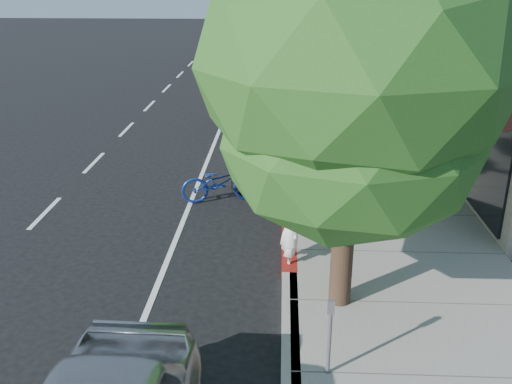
# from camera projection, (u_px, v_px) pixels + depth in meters

# --- Properties ---
(ground) EXTENTS (120.00, 120.00, 0.00)m
(ground) POSITION_uv_depth(u_px,v_px,m) (289.00, 255.00, 12.38)
(ground) COLOR black
(ground) RESTS_ON ground
(sidewalk) EXTENTS (4.60, 56.00, 0.15)m
(sidewalk) POSITION_uv_depth(u_px,v_px,m) (354.00, 146.00, 19.67)
(sidewalk) COLOR gray
(sidewalk) RESTS_ON ground
(curb) EXTENTS (0.30, 56.00, 0.15)m
(curb) POSITION_uv_depth(u_px,v_px,m) (288.00, 145.00, 19.78)
(curb) COLOR #9E998E
(curb) RESTS_ON ground
(curb_red_segment) EXTENTS (0.32, 4.00, 0.15)m
(curb_red_segment) POSITION_uv_depth(u_px,v_px,m) (289.00, 232.00, 13.28)
(curb_red_segment) COLOR maroon
(curb_red_segment) RESTS_ON ground
(storefront_building) EXTENTS (10.00, 36.00, 7.00)m
(storefront_building) POSITION_uv_depth(u_px,v_px,m) (488.00, 19.00, 27.37)
(storefront_building) COLOR #B9A98F
(storefront_building) RESTS_ON ground
(street_tree_0) EXTENTS (5.08, 5.08, 7.29)m
(street_tree_0) POSITION_uv_depth(u_px,v_px,m) (354.00, 69.00, 8.87)
(street_tree_0) COLOR black
(street_tree_0) RESTS_ON ground
(street_tree_1) EXTENTS (4.85, 4.85, 7.24)m
(street_tree_1) POSITION_uv_depth(u_px,v_px,m) (327.00, 29.00, 14.44)
(street_tree_1) COLOR black
(street_tree_1) RESTS_ON ground
(street_tree_2) EXTENTS (4.61, 4.61, 7.44)m
(street_tree_2) POSITION_uv_depth(u_px,v_px,m) (316.00, 5.00, 19.93)
(street_tree_2) COLOR black
(street_tree_2) RESTS_ON ground
(street_tree_3) EXTENTS (4.60, 4.60, 7.28)m
(street_tree_3) POSITION_uv_depth(u_px,v_px,m) (309.00, 0.00, 25.55)
(street_tree_3) COLOR black
(street_tree_3) RESTS_ON ground
(cyclist) EXTENTS (0.51, 0.70, 1.77)m
(cyclist) POSITION_uv_depth(u_px,v_px,m) (291.00, 228.00, 11.61)
(cyclist) COLOR white
(cyclist) RESTS_ON ground
(bicycle) EXTENTS (2.20, 1.20, 1.09)m
(bicycle) POSITION_uv_depth(u_px,v_px,m) (221.00, 182.00, 15.04)
(bicycle) COLOR navy
(bicycle) RESTS_ON ground
(silver_suv) EXTENTS (2.56, 5.25, 1.44)m
(silver_suv) POSITION_uv_depth(u_px,v_px,m) (272.00, 148.00, 17.24)
(silver_suv) COLOR silver
(silver_suv) RESTS_ON ground
(dark_sedan) EXTENTS (1.61, 4.21, 1.37)m
(dark_sedan) POSITION_uv_depth(u_px,v_px,m) (276.00, 90.00, 25.61)
(dark_sedan) COLOR black
(dark_sedan) RESTS_ON ground
(white_pickup) EXTENTS (2.27, 5.39, 1.55)m
(white_pickup) POSITION_uv_depth(u_px,v_px,m) (251.00, 81.00, 27.07)
(white_pickup) COLOR #BDBDBD
(white_pickup) RESTS_ON ground
(dark_suv_far) EXTENTS (2.51, 5.55, 1.85)m
(dark_suv_far) POSITION_uv_depth(u_px,v_px,m) (279.00, 50.00, 35.95)
(dark_suv_far) COLOR black
(dark_suv_far) RESTS_ON ground
(pedestrian) EXTENTS (0.99, 0.97, 1.61)m
(pedestrian) POSITION_uv_depth(u_px,v_px,m) (397.00, 127.00, 18.58)
(pedestrian) COLOR black
(pedestrian) RESTS_ON sidewalk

